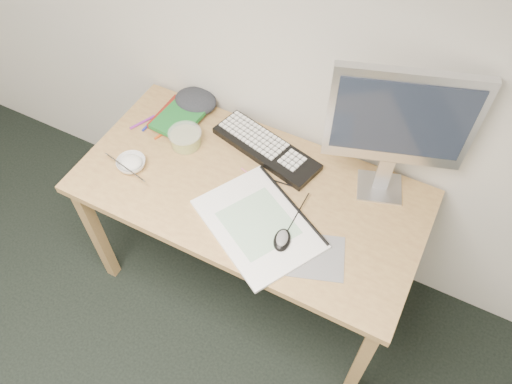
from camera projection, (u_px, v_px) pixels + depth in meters
desk at (249, 201)px, 2.06m from camera, size 1.40×0.70×0.75m
mousepad at (315, 256)px, 1.81m from camera, size 0.26×0.25×0.00m
sketchpad at (258, 224)px, 1.89m from camera, size 0.57×0.52×0.01m
keyboard at (266, 148)px, 2.11m from camera, size 0.51×0.27×0.03m
monitor at (400, 122)px, 1.71m from camera, size 0.49×0.20×0.59m
mouse at (282, 238)px, 1.82m from camera, size 0.08×0.11×0.03m
rice_bowl at (131, 164)px, 2.05m from camera, size 0.15×0.15×0.04m
chopsticks at (125, 167)px, 2.01m from camera, size 0.22×0.06×0.02m
fruit_tub at (185, 138)px, 2.11m from camera, size 0.16×0.16×0.07m
book_red at (177, 117)px, 2.22m from camera, size 0.17×0.23×0.02m
book_green at (179, 118)px, 2.19m from camera, size 0.18×0.24×0.02m
cloth_lump at (196, 101)px, 2.25m from camera, size 0.19×0.16×0.07m
pencil_pink at (257, 180)px, 2.02m from camera, size 0.17×0.06×0.01m
pencil_tan at (259, 192)px, 1.98m from camera, size 0.11×0.14×0.01m
pencil_black at (274, 180)px, 2.02m from camera, size 0.16×0.02×0.01m
marker_blue at (151, 122)px, 2.21m from camera, size 0.02×0.13×0.01m
marker_orange at (165, 132)px, 2.18m from camera, size 0.05×0.11×0.01m
marker_purple at (142, 122)px, 2.21m from camera, size 0.06×0.12×0.01m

